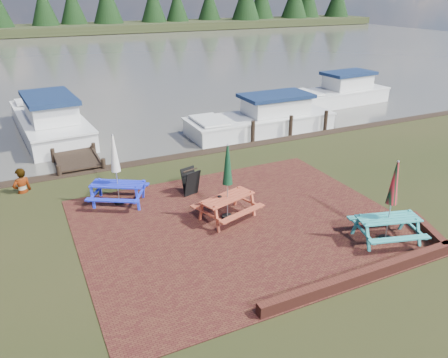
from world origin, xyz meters
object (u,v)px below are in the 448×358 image
at_px(jetty, 66,137).
at_px(boat_near, 263,120).
at_px(chalkboard, 191,182).
at_px(boat_jetty, 50,122).
at_px(boat_far, 339,94).
at_px(picnic_table_blue, 117,180).
at_px(picnic_table_teal, 389,214).
at_px(picnic_table_red, 227,194).
at_px(person, 18,169).

height_order(jetty, boat_near, boat_near).
distance_m(chalkboard, boat_jetty, 9.98).
bearing_deg(boat_near, boat_far, -67.05).
bearing_deg(jetty, picnic_table_blue, -85.04).
relative_size(picnic_table_teal, picnic_table_blue, 1.01).
xyz_separation_m(picnic_table_teal, boat_jetty, (-7.08, 14.32, -0.33)).
bearing_deg(boat_near, picnic_table_teal, 168.09).
bearing_deg(picnic_table_red, boat_near, 36.35).
distance_m(chalkboard, boat_far, 15.44).
height_order(chalkboard, jetty, chalkboard).
bearing_deg(picnic_table_red, picnic_table_blue, 121.45).
bearing_deg(jetty, boat_jetty, 107.01).
distance_m(boat_near, boat_far, 7.57).
relative_size(picnic_table_teal, boat_jetty, 0.29).
height_order(picnic_table_teal, picnic_table_red, picnic_table_red).
distance_m(picnic_table_red, chalkboard, 2.05).
distance_m(picnic_table_blue, chalkboard, 2.35).
relative_size(picnic_table_red, boat_near, 0.32).
xyz_separation_m(picnic_table_teal, jetty, (-6.60, 12.73, -0.69)).
distance_m(chalkboard, boat_near, 8.12).
bearing_deg(picnic_table_red, picnic_table_teal, -58.77).
height_order(picnic_table_teal, jetty, picnic_table_teal).
xyz_separation_m(picnic_table_red, picnic_table_blue, (-2.66, 2.36, -0.01)).
height_order(boat_far, person, person).
xyz_separation_m(chalkboard, boat_jetty, (-3.42, 9.38, 0.02)).
height_order(picnic_table_red, boat_far, picnic_table_red).
bearing_deg(boat_far, jetty, 88.46).
height_order(boat_jetty, boat_near, boat_jetty).
relative_size(picnic_table_teal, boat_near, 0.32).
relative_size(picnic_table_blue, boat_jetty, 0.28).
bearing_deg(picnic_table_blue, boat_near, 62.45).
bearing_deg(picnic_table_blue, boat_jetty, 127.68).
distance_m(picnic_table_teal, picnic_table_blue, 7.98).
distance_m(boat_far, person, 18.88).
height_order(picnic_table_teal, boat_far, picnic_table_teal).
relative_size(chalkboard, person, 0.52).
bearing_deg(picnic_table_blue, picnic_table_teal, -11.22).
bearing_deg(picnic_table_red, boat_jetty, 91.50).
bearing_deg(chalkboard, boat_near, 26.79).
bearing_deg(boat_near, chalkboard, 133.25).
xyz_separation_m(picnic_table_blue, jetty, (-0.64, 7.42, -0.68)).
bearing_deg(boat_jetty, picnic_table_teal, -67.89).
bearing_deg(boat_far, picnic_table_teal, 141.41).
distance_m(jetty, person, 5.66).
relative_size(picnic_table_red, picnic_table_blue, 1.01).
relative_size(picnic_table_blue, boat_near, 0.31).
bearing_deg(boat_near, boat_jetty, 68.09).
bearing_deg(person, chalkboard, 131.09).
height_order(picnic_table_blue, chalkboard, picnic_table_blue).
relative_size(jetty, boat_near, 1.26).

